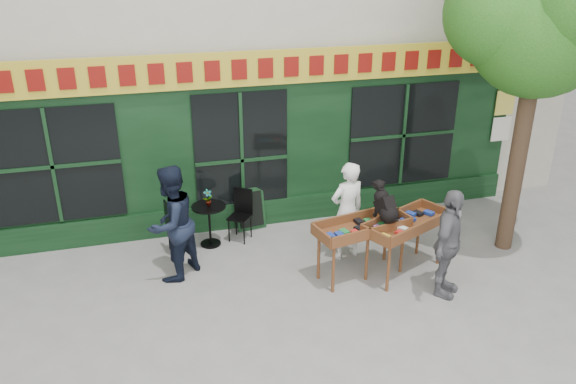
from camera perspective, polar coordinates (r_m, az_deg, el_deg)
name	(u,v)px	position (r m, az deg, el deg)	size (l,w,h in m)	color
ground	(274,291)	(8.83, -1.44, -10.02)	(80.00, 80.00, 0.00)	slate
street_tree	(544,4)	(9.72, 24.55, 16.95)	(3.05, 2.90, 5.60)	#382619
book_cart_center	(362,230)	(8.90, 7.53, -3.82)	(1.60, 0.91, 0.99)	brown
dog	(386,201)	(8.79, 9.92, -0.94)	(0.34, 0.60, 0.60)	black
woman	(347,211)	(9.42, 6.03, -1.91)	(0.62, 0.41, 1.71)	white
book_cart_right	(406,226)	(9.12, 11.94, -3.44)	(1.62, 1.19, 0.99)	brown
man_right	(448,244)	(8.67, 15.95, -5.08)	(1.00, 0.42, 1.71)	#5A5A5F
bistro_table	(209,217)	(9.96, -8.01, -2.55)	(0.60, 0.60, 0.76)	black
bistro_chair_left	(173,224)	(9.81, -11.61, -3.16)	(0.41, 0.41, 0.95)	black
bistro_chair_right	(242,210)	(10.15, -4.74, -1.80)	(0.51, 0.51, 0.95)	black
potted_plant	(208,198)	(9.81, -8.13, -0.58)	(0.16, 0.11, 0.31)	gray
man_left	(171,224)	(8.93, -11.77, -3.16)	(0.92, 0.71, 1.89)	black
chalkboard	(251,209)	(10.53, -3.82, -1.76)	(0.58, 0.27, 0.79)	black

